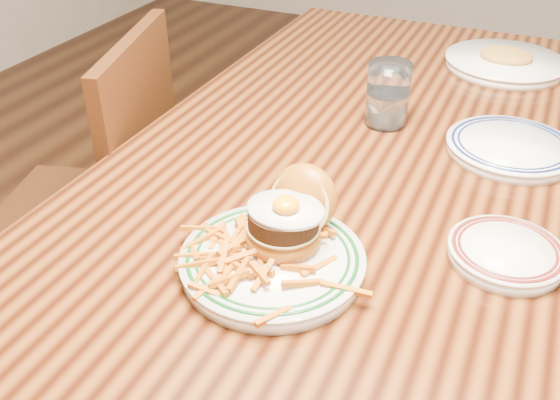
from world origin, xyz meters
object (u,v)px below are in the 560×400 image
at_px(chair_left, 104,204).
at_px(main_plate, 278,245).
at_px(side_plate, 506,252).
at_px(table, 358,180).

relative_size(chair_left, main_plate, 3.24).
bearing_deg(chair_left, main_plate, -44.50).
bearing_deg(main_plate, chair_left, 156.87).
bearing_deg(side_plate, main_plate, -158.77).
relative_size(main_plate, side_plate, 1.65).
distance_m(table, main_plate, 0.43).
height_order(table, main_plate, main_plate).
distance_m(table, chair_left, 0.64).
bearing_deg(side_plate, table, 134.97).
xyz_separation_m(table, main_plate, (0.01, -0.41, 0.12)).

